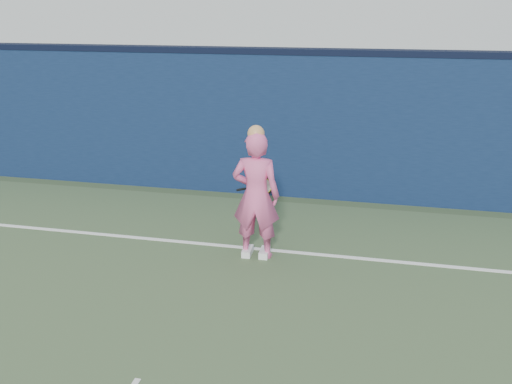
# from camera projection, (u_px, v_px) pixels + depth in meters

# --- Properties ---
(backstop_wall) EXTENTS (24.00, 0.40, 2.50)m
(backstop_wall) POSITION_uv_depth(u_px,v_px,m) (260.00, 125.00, 9.69)
(backstop_wall) COLOR #0D1D3C
(backstop_wall) RESTS_ON ground
(wall_cap) EXTENTS (24.00, 0.42, 0.10)m
(wall_cap) POSITION_uv_depth(u_px,v_px,m) (260.00, 51.00, 9.27)
(wall_cap) COLOR black
(wall_cap) RESTS_ON backstop_wall
(player) EXTENTS (0.65, 0.44, 1.84)m
(player) POSITION_uv_depth(u_px,v_px,m) (256.00, 195.00, 7.23)
(player) COLOR #E85A96
(player) RESTS_ON ground
(racket) EXTENTS (0.55, 0.13, 0.30)m
(racket) POSITION_uv_depth(u_px,v_px,m) (261.00, 186.00, 7.62)
(racket) COLOR black
(racket) RESTS_ON ground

